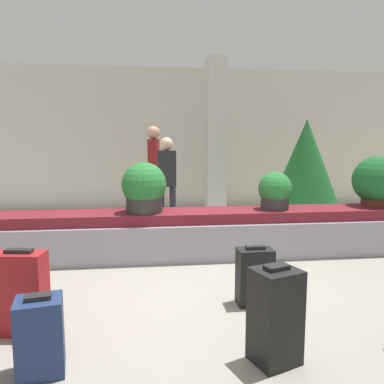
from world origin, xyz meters
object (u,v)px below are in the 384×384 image
object	(u,v)px
traveler_1	(154,163)
decorated_tree	(305,167)
suitcase_0	(255,276)
suitcase_3	(21,293)
potted_plant_0	(275,191)
traveler_0	(167,176)
suitcase_1	(40,336)
potted_plant_2	(144,188)
pillar	(216,138)
potted_plant_1	(377,182)
suitcase_2	(275,316)

from	to	relation	value
traveler_1	decorated_tree	xyz separation A→B (m)	(2.78, -0.85, -0.06)
suitcase_0	suitcase_3	bearing A→B (deg)	-171.95
potted_plant_0	traveler_0	xyz separation A→B (m)	(-1.38, 1.56, 0.09)
suitcase_3	traveler_1	bearing A→B (deg)	84.89
suitcase_3	traveler_0	bearing A→B (deg)	77.84
suitcase_1	traveler_1	world-z (taller)	traveler_1
suitcase_1	suitcase_3	xyz separation A→B (m)	(-0.29, 0.57, 0.07)
potted_plant_0	potted_plant_2	size ratio (longest dim) A/B	0.78
pillar	potted_plant_2	world-z (taller)	pillar
pillar	suitcase_3	distance (m)	5.45
potted_plant_0	traveler_1	world-z (taller)	traveler_1
decorated_tree	potted_plant_0	bearing A→B (deg)	-123.97
potted_plant_2	decorated_tree	world-z (taller)	decorated_tree
potted_plant_2	traveler_1	xyz separation A→B (m)	(0.17, 2.66, 0.19)
potted_plant_2	traveler_0	size ratio (longest dim) A/B	0.41
pillar	suitcase_1	xyz separation A→B (m)	(-2.12, -5.28, -1.34)
suitcase_1	potted_plant_0	size ratio (longest dim) A/B	1.06
suitcase_0	traveler_1	world-z (taller)	traveler_1
potted_plant_2	traveler_1	bearing A→B (deg)	86.26
pillar	decorated_tree	xyz separation A→B (m)	(1.50, -1.05, -0.54)
suitcase_3	suitcase_1	bearing A→B (deg)	-53.87
suitcase_0	potted_plant_0	size ratio (longest dim) A/B	1.10
potted_plant_2	traveler_1	distance (m)	2.68
pillar	potted_plant_0	bearing A→B (deg)	-84.01
potted_plant_0	potted_plant_2	distance (m)	1.76
traveler_0	traveler_1	size ratio (longest dim) A/B	0.87
pillar	suitcase_1	distance (m)	5.85
suitcase_3	traveler_1	distance (m)	4.73
pillar	potted_plant_1	size ratio (longest dim) A/B	4.52
suitcase_1	suitcase_2	xyz separation A→B (m)	(1.56, -0.05, 0.08)
suitcase_1	potted_plant_2	distance (m)	2.60
suitcase_1	suitcase_2	distance (m)	1.56
suitcase_3	potted_plant_0	xyz separation A→B (m)	(2.71, 1.89, 0.52)
potted_plant_2	decorated_tree	xyz separation A→B (m)	(2.96, 1.81, 0.14)
potted_plant_1	potted_plant_2	world-z (taller)	potted_plant_1
suitcase_1	potted_plant_2	xyz separation A→B (m)	(0.66, 2.43, 0.66)
suitcase_2	potted_plant_2	world-z (taller)	potted_plant_2
traveler_1	suitcase_3	bearing A→B (deg)	-2.00
traveler_1	suitcase_1	bearing A→B (deg)	2.68
decorated_tree	potted_plant_1	bearing A→B (deg)	-78.98
suitcase_2	decorated_tree	size ratio (longest dim) A/B	0.36
suitcase_0	potted_plant_2	distance (m)	1.97
traveler_0	potted_plant_2	bearing A→B (deg)	-42.54
pillar	suitcase_2	bearing A→B (deg)	-96.01
pillar	suitcase_0	size ratio (longest dim) A/B	5.72
suitcase_1	suitcase_2	bearing A→B (deg)	-12.66
potted_plant_0	decorated_tree	size ratio (longest dim) A/B	0.26
potted_plant_1	potted_plant_2	distance (m)	3.29
potted_plant_1	suitcase_0	bearing A→B (deg)	-143.46
potted_plant_1	decorated_tree	distance (m)	1.72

